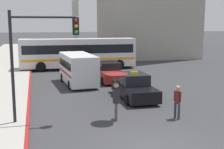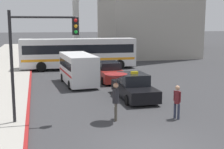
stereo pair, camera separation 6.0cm
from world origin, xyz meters
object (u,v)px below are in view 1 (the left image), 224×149
at_px(taxi, 134,87).
at_px(traffic_light, 40,46).
at_px(monument_cross, 75,1).
at_px(sedan_red, 109,72).
at_px(city_bus, 78,52).
at_px(pedestrian_with_umbrella, 116,83).
at_px(ambulance_van, 78,68).
at_px(pedestrian_man, 177,100).

height_order(taxi, traffic_light, traffic_light).
distance_m(traffic_light, monument_cross, 34.58).
height_order(sedan_red, city_bus, city_bus).
bearing_deg(city_bus, pedestrian_with_umbrella, -1.21).
relative_size(sedan_red, monument_cross, 0.33).
height_order(taxi, pedestrian_with_umbrella, pedestrian_with_umbrella).
distance_m(taxi, monument_cross, 31.01).
bearing_deg(sedan_red, monument_cross, -90.99).
bearing_deg(ambulance_van, monument_cross, -101.50).
height_order(sedan_red, monument_cross, monument_cross).
bearing_deg(ambulance_van, traffic_light, 67.53).
height_order(taxi, ambulance_van, ambulance_van).
xyz_separation_m(pedestrian_with_umbrella, traffic_light, (-3.44, 0.45, 1.77)).
distance_m(sedan_red, pedestrian_man, 10.76).
bearing_deg(traffic_light, pedestrian_man, -8.07).
bearing_deg(city_bus, ambulance_van, -7.18).
xyz_separation_m(ambulance_van, pedestrian_with_umbrella, (0.54, -9.39, 0.56)).
distance_m(city_bus, traffic_light, 17.72).
xyz_separation_m(pedestrian_man, traffic_light, (-6.41, 0.91, 2.64)).
bearing_deg(city_bus, monument_cross, 174.18).
bearing_deg(traffic_light, sedan_red, 60.50).
bearing_deg(ambulance_van, pedestrian_man, 105.12).
xyz_separation_m(ambulance_van, pedestrian_man, (3.50, -9.84, -0.32)).
distance_m(taxi, sedan_red, 6.17).
xyz_separation_m(city_bus, pedestrian_with_umbrella, (-0.61, -17.60, 0.13)).
distance_m(pedestrian_man, monument_cross, 35.40).
distance_m(taxi, pedestrian_man, 4.62).
bearing_deg(sedan_red, city_bus, -78.39).
xyz_separation_m(taxi, city_bus, (-1.61, 13.50, 1.02)).
distance_m(ambulance_van, traffic_light, 9.68).
height_order(sedan_red, pedestrian_with_umbrella, pedestrian_with_umbrella).
bearing_deg(traffic_light, taxi, 32.77).
distance_m(pedestrian_with_umbrella, pedestrian_man, 3.12).
xyz_separation_m(ambulance_van, traffic_light, (-2.90, -8.93, 2.33)).
bearing_deg(monument_cross, city_bus, -96.58).
height_order(taxi, sedan_red, taxi).
xyz_separation_m(pedestrian_man, monument_cross, (-0.44, 34.69, 7.02)).
xyz_separation_m(taxi, ambulance_van, (-2.76, 5.29, 0.59)).
distance_m(ambulance_van, monument_cross, 25.92).
bearing_deg(pedestrian_man, taxi, 162.02).
height_order(city_bus, pedestrian_with_umbrella, city_bus).
height_order(sedan_red, traffic_light, traffic_light).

